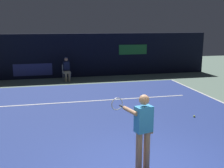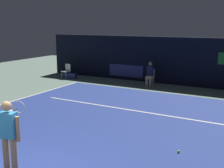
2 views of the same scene
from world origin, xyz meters
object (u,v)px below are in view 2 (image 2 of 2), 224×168
Objects in this scene: line_judge_on_chair at (150,73)px; courtside_chair_near at (67,70)px; tennis_ball at (179,152)px; equipment_bag at (70,76)px; tennis_player at (9,134)px.

line_judge_on_chair is 5.30m from courtside_chair_near.
equipment_bag is at bearing 141.50° from tennis_ball.
equipment_bag is at bearing 120.97° from tennis_player.
tennis_player reaches higher than equipment_bag.
tennis_ball is (3.82, -7.45, -0.64)m from line_judge_on_chair.
courtside_chair_near is at bearing 121.82° from tennis_player.
courtside_chair_near is at bearing 142.36° from tennis_ball.
courtside_chair_near reaches higher than tennis_ball.
courtside_chair_near is 0.38m from equipment_bag.
tennis_player is at bearing -134.95° from tennis_ball.
line_judge_on_chair is 19.41× the size of tennis_ball.
equipment_bag is (-6.03, 10.05, -0.83)m from tennis_player.
courtside_chair_near reaches higher than equipment_bag.
tennis_player is at bearing -72.25° from equipment_bag.
tennis_ball is (9.10, -7.02, -0.46)m from courtside_chair_near.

